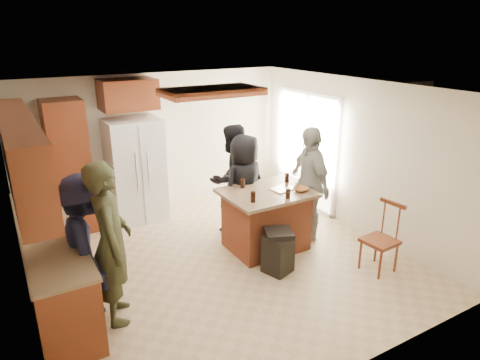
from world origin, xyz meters
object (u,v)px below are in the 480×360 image
person_behind_right (244,186)px  refrigerator (136,170)px  person_behind_left (232,178)px  person_counter (87,245)px  spindle_chair (381,241)px  person_front_left (111,243)px  person_side_right (309,183)px  kitchen_island (266,219)px  trash_bin (278,251)px

person_behind_right → refrigerator: 1.99m
person_behind_left → person_counter: person_behind_left is taller
person_counter → spindle_chair: person_counter is taller
person_front_left → refrigerator: 2.82m
person_front_left → person_side_right: 3.28m
person_behind_right → spindle_chair: person_behind_right is taller
person_counter → kitchen_island: bearing=-87.1°
person_front_left → refrigerator: (1.08, 2.60, -0.06)m
person_behind_right → person_counter: (-2.60, -0.80, 0.01)m
person_front_left → person_behind_right: size_ratio=1.14×
person_front_left → person_counter: bearing=47.0°
person_behind_right → person_counter: 2.72m
person_behind_right → person_side_right: size_ratio=0.92×
person_behind_left → refrigerator: refrigerator is taller
person_counter → refrigerator: (1.30, 2.30, 0.05)m
person_behind_right → trash_bin: 1.36m
person_behind_left → person_behind_right: (0.07, -0.29, -0.05)m
person_counter → refrigerator: bearing=-31.6°
trash_bin → spindle_chair: size_ratio=0.63×
person_front_left → person_behind_right: bearing=-53.3°
person_counter → spindle_chair: (3.66, -1.11, -0.40)m
person_behind_right → refrigerator: bearing=-62.0°
person_front_left → trash_bin: size_ratio=3.05×
person_side_right → person_front_left: bearing=-70.1°
person_behind_right → kitchen_island: 0.67m
refrigerator → person_front_left: bearing=-112.6°
person_behind_left → person_side_right: person_side_right is taller
person_behind_right → person_side_right: (0.84, -0.58, 0.07)m
person_front_left → person_counter: size_ratio=1.13×
refrigerator → person_behind_left: bearing=-44.3°
refrigerator → trash_bin: 3.01m
person_behind_left → spindle_chair: 2.51m
person_counter → refrigerator: refrigerator is taller
person_counter → person_side_right: bearing=-88.5°
person_behind_right → kitchen_island: person_behind_right is taller
person_side_right → refrigerator: size_ratio=1.02×
spindle_chair → person_front_left: bearing=166.7°
person_side_right → kitchen_island: person_side_right is taller
spindle_chair → kitchen_island: bearing=126.7°
person_behind_left → kitchen_island: size_ratio=1.40×
person_side_right → spindle_chair: size_ratio=1.84×
trash_bin → person_side_right: bearing=32.5°
spindle_chair → person_counter: bearing=163.1°
person_front_left → refrigerator: bearing=-10.7°
person_front_left → person_counter: person_front_left is taller
kitchen_island → person_behind_left: bearing=97.7°
trash_bin → person_front_left: bearing=176.4°
person_front_left → person_behind_right: (2.39, 1.10, -0.12)m
trash_bin → spindle_chair: spindle_chair is taller
person_front_left → person_behind_left: (2.32, 1.39, -0.06)m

